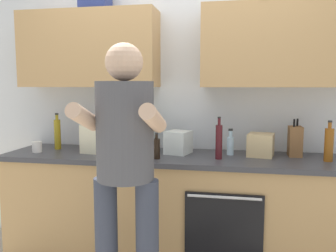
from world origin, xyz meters
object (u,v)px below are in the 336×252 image
grocery_bag_rice (94,139)px  person_standing (125,162)px  potted_herb (134,131)px  grocery_bag_bread (261,145)px  cup_coffee (37,147)px  bottle_oil (57,134)px  bottle_water (230,144)px  bottle_wine (219,141)px  bottle_syrup (329,144)px  bottle_hotsauce (87,140)px  bottle_soy (157,148)px  knife_block (295,141)px  grocery_bag_produce (178,142)px

grocery_bag_rice → person_standing: bearing=-56.4°
potted_herb → grocery_bag_bread: size_ratio=1.43×
cup_coffee → grocery_bag_rice: bearing=9.0°
bottle_oil → bottle_water: 1.51m
person_standing → bottle_wine: person_standing is taller
bottle_wine → cup_coffee: bottle_wine is taller
bottle_oil → cup_coffee: 0.22m
bottle_oil → grocery_bag_bread: size_ratio=1.54×
bottle_syrup → bottle_hotsauce: (-1.99, 0.16, -0.05)m
person_standing → cup_coffee: size_ratio=18.72×
bottle_soy → grocery_bag_rice: bearing=165.4°
bottle_wine → bottle_oil: (-1.43, 0.16, -0.00)m
bottle_soy → knife_block: (1.06, 0.31, 0.04)m
bottle_syrup → potted_herb: 1.55m
person_standing → bottle_soy: (0.05, 0.65, -0.03)m
bottle_syrup → knife_block: size_ratio=1.02×
bottle_syrup → potted_herb: (-1.54, 0.14, 0.04)m
bottle_water → grocery_bag_bread: bottle_water is taller
bottle_water → cup_coffee: (-1.61, -0.19, -0.04)m
cup_coffee → grocery_bag_rice: (0.48, 0.08, 0.07)m
bottle_syrup → bottle_water: bottle_syrup is taller
bottle_syrup → bottle_soy: bearing=-173.1°
person_standing → bottle_wine: (0.52, 0.73, 0.02)m
person_standing → bottle_hotsauce: size_ratio=7.74×
bottle_water → grocery_bag_bread: bearing=-0.5°
grocery_bag_produce → bottle_oil: bearing=179.9°
bottle_hotsauce → potted_herb: potted_herb is taller
bottle_soy → knife_block: 1.11m
cup_coffee → knife_block: knife_block is taller
bottle_hotsauce → cup_coffee: bottle_hotsauce is taller
person_standing → grocery_bag_bread: bearing=47.2°
cup_coffee → potted_herb: (0.79, 0.22, 0.13)m
bottle_hotsauce → grocery_bag_produce: 0.84m
cup_coffee → bottle_syrup: bearing=2.0°
bottle_oil → knife_block: (2.02, 0.06, -0.02)m
grocery_bag_rice → grocery_bag_bread: bearing=4.8°
knife_block → potted_herb: (-1.33, -0.01, 0.05)m
person_standing → bottle_syrup: size_ratio=5.58×
cup_coffee → grocery_bag_produce: bearing=8.1°
grocery_bag_rice → potted_herb: bearing=25.4°
grocery_bag_rice → grocery_bag_produce: bearing=7.4°
knife_block → bottle_syrup: bearing=-35.4°
cup_coffee → grocery_bag_produce: (1.19, 0.17, 0.05)m
bottle_water → grocery_bag_rice: grocery_bag_rice is taller
bottle_hotsauce → bottle_oil: size_ratio=0.69×
bottle_water → potted_herb: size_ratio=0.72×
bottle_wine → knife_block: bearing=20.7°
person_standing → bottle_oil: person_standing is taller
cup_coffee → potted_herb: bearing=15.8°
person_standing → grocery_bag_produce: (0.18, 0.89, -0.02)m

